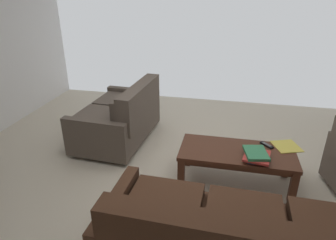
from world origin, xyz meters
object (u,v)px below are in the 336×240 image
Objects in this scene: loveseat_near at (121,117)px; tv_remote at (267,145)px; loose_magazine at (287,146)px; coffee_table at (237,156)px; book_stack at (256,155)px.

loveseat_near is 9.46× the size of tv_remote.
loveseat_near is 5.06× the size of loose_magazine.
loveseat_near reaches higher than coffee_table.
coffee_table is (-1.56, 0.69, -0.01)m from loveseat_near.
coffee_table is 4.41× the size of loose_magazine.
loveseat_near is 1.70m from coffee_table.
coffee_table is at bearing -178.55° from loose_magazine.
coffee_table is at bearing 28.67° from tv_remote.
book_stack is (-0.18, 0.13, 0.11)m from coffee_table.
loveseat_near reaches higher than tv_remote.
coffee_table is 0.36m from tv_remote.
coffee_table is 0.25m from book_stack.
loveseat_near is at bearing -23.76° from coffee_table.
book_stack is at bearing -155.59° from loose_magazine.
loveseat_near is at bearing -25.03° from book_stack.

